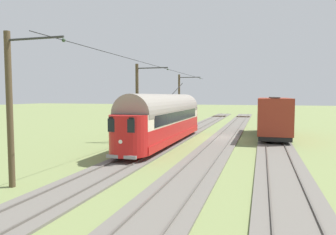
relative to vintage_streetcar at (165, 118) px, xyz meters
name	(u,v)px	position (x,y,z in m)	size (l,w,h in m)	color
ground_plane	(225,138)	(-4.54, -5.01, -2.26)	(220.00, 220.00, 0.00)	olive
track_streetcar_siding	(273,139)	(-9.08, -5.33, -2.21)	(2.80, 80.00, 0.18)	#666059
track_adjacent_siding	(225,137)	(-4.54, -5.33, -2.21)	(2.80, 80.00, 0.18)	#666059
track_third_siding	(180,136)	(0.00, -5.33, -2.21)	(2.80, 80.00, 0.18)	#666059
vintage_streetcar	(165,118)	(0.00, 0.00, 0.00)	(2.65, 17.65, 5.31)	red
boxcar_adjacent	(273,116)	(-9.08, -7.42, -0.10)	(2.96, 11.78, 3.85)	maroon
catenary_pole_foreground	(180,99)	(2.82, -15.78, 1.43)	(3.13, 0.28, 7.03)	#4C3D28
catenary_pole_mid_near	(138,101)	(2.82, -0.83, 1.43)	(3.13, 0.28, 7.03)	#4C3D28
catenary_pole_mid_far	(11,106)	(2.82, 14.13, 1.43)	(3.13, 0.28, 7.03)	#4C3D28
overhead_wire_run	(169,70)	(0.08, -1.61, 4.23)	(2.93, 33.91, 0.18)	black
switch_stand	(282,123)	(-10.44, -16.00, -1.56)	(0.50, 0.30, 1.24)	black
spare_tie_stack	(134,137)	(3.43, -1.31, -1.99)	(2.40, 2.40, 0.54)	#382819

